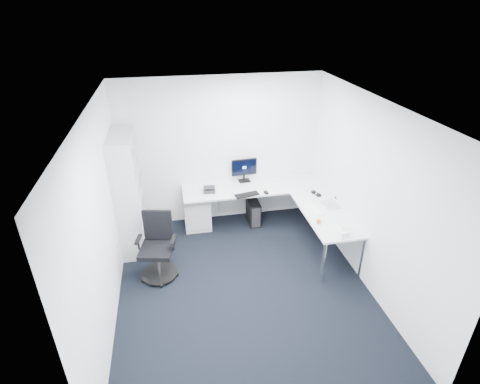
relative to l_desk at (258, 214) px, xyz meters
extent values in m
plane|color=black|center=(-0.55, -1.40, -0.38)|extent=(4.20, 4.20, 0.00)
plane|color=white|center=(-0.55, -1.40, 2.32)|extent=(4.20, 4.20, 0.00)
cube|color=white|center=(-0.55, 0.70, 0.97)|extent=(3.60, 0.02, 2.70)
cube|color=white|center=(-0.55, -3.50, 0.97)|extent=(3.60, 0.02, 2.70)
cube|color=white|center=(-2.35, -1.40, 0.97)|extent=(0.02, 4.20, 2.70)
cube|color=white|center=(1.25, -1.40, 0.97)|extent=(0.02, 4.20, 2.70)
cube|color=silver|center=(-1.05, 0.46, -0.02)|extent=(0.47, 0.58, 0.72)
cube|color=black|center=(0.00, 0.36, -0.16)|extent=(0.20, 0.45, 0.44)
cube|color=beige|center=(-1.71, 0.34, -0.20)|extent=(0.19, 0.38, 0.35)
cube|color=white|center=(0.29, 0.72, -0.36)|extent=(0.33, 0.14, 0.04)
cube|color=black|center=(-0.20, 0.06, 0.39)|extent=(0.45, 0.23, 0.02)
cube|color=black|center=(0.15, 0.07, 0.39)|extent=(0.07, 0.11, 0.03)
cube|color=white|center=(0.79, -0.64, 0.38)|extent=(0.16, 0.39, 0.01)
sphere|color=#DF5B13|center=(0.69, -1.04, 0.41)|extent=(0.07, 0.07, 0.07)
cube|color=white|center=(0.91, -1.38, 0.42)|extent=(0.13, 0.25, 0.09)
camera|label=1|loc=(-1.42, -5.56, 3.46)|focal=28.00mm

